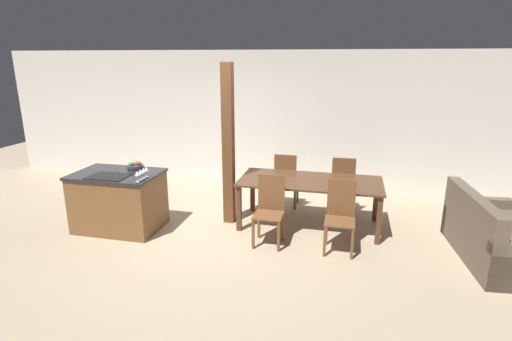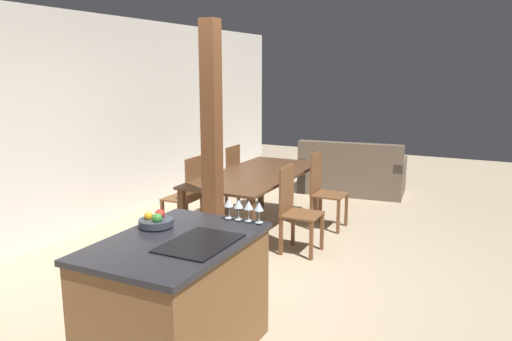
{
  "view_description": "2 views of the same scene",
  "coord_description": "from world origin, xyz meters",
  "views": [
    {
      "loc": [
        1.9,
        -5.3,
        2.55
      ],
      "look_at": [
        0.6,
        0.2,
        0.95
      ],
      "focal_mm": 28.0,
      "sensor_mm": 36.0,
      "label": 1
    },
    {
      "loc": [
        -4.1,
        -2.11,
        2.03
      ],
      "look_at": [
        0.6,
        0.2,
        0.95
      ],
      "focal_mm": 35.0,
      "sensor_mm": 36.0,
      "label": 2
    }
  ],
  "objects": [
    {
      "name": "wine_glass_end",
      "position": [
        -0.9,
        -0.3,
        1.02
      ],
      "size": [
        0.07,
        0.07,
        0.16
      ],
      "color": "silver",
      "rests_on": "kitchen_island"
    },
    {
      "name": "wall_back",
      "position": [
        0.0,
        2.56,
        1.35
      ],
      "size": [
        11.2,
        0.08,
        2.7
      ],
      "color": "silver",
      "rests_on": "ground_plane"
    },
    {
      "name": "kitchen_island",
      "position": [
        -1.46,
        -0.2,
        0.45
      ],
      "size": [
        1.27,
        0.87,
        0.9
      ],
      "color": "brown",
      "rests_on": "ground_plane"
    },
    {
      "name": "couch",
      "position": [
        3.83,
        0.02,
        0.29
      ],
      "size": [
        1.06,
        1.73,
        0.88
      ],
      "rotation": [
        0.0,
        0.0,
        1.67
      ],
      "color": "brown",
      "rests_on": "ground_plane"
    },
    {
      "name": "dining_chair_far_left",
      "position": [
        0.88,
        1.28,
        0.5
      ],
      "size": [
        0.4,
        0.4,
        0.97
      ],
      "rotation": [
        0.0,
        0.0,
        3.14
      ],
      "color": "brown",
      "rests_on": "ground_plane"
    },
    {
      "name": "dining_chair_near_left",
      "position": [
        0.88,
        -0.15,
        0.5
      ],
      "size": [
        0.4,
        0.4,
        0.97
      ],
      "color": "brown",
      "rests_on": "ground_plane"
    },
    {
      "name": "dining_table",
      "position": [
        1.37,
        0.57,
        0.66
      ],
      "size": [
        2.16,
        0.99,
        0.74
      ],
      "color": "#51331E",
      "rests_on": "ground_plane"
    },
    {
      "name": "timber_post",
      "position": [
        0.1,
        0.45,
        1.25
      ],
      "size": [
        0.16,
        0.16,
        2.49
      ],
      "color": "brown",
      "rests_on": "ground_plane"
    },
    {
      "name": "wine_glass_far",
      "position": [
        -0.9,
        -0.39,
        1.02
      ],
      "size": [
        0.07,
        0.07,
        0.16
      ],
      "color": "silver",
      "rests_on": "kitchen_island"
    },
    {
      "name": "dining_chair_near_right",
      "position": [
        1.85,
        -0.15,
        0.5
      ],
      "size": [
        0.4,
        0.4,
        0.97
      ],
      "color": "brown",
      "rests_on": "ground_plane"
    },
    {
      "name": "wine_glass_near",
      "position": [
        -0.9,
        -0.56,
        1.02
      ],
      "size": [
        0.07,
        0.07,
        0.16
      ],
      "color": "silver",
      "rests_on": "kitchen_island"
    },
    {
      "name": "fruit_bowl",
      "position": [
        -1.3,
        0.08,
        0.94
      ],
      "size": [
        0.25,
        0.25,
        0.11
      ],
      "color": "#383D47",
      "rests_on": "kitchen_island"
    },
    {
      "name": "dining_chair_far_right",
      "position": [
        1.85,
        1.28,
        0.5
      ],
      "size": [
        0.4,
        0.4,
        0.97
      ],
      "rotation": [
        0.0,
        0.0,
        3.14
      ],
      "color": "brown",
      "rests_on": "ground_plane"
    },
    {
      "name": "ground_plane",
      "position": [
        0.0,
        0.0,
        0.0
      ],
      "size": [
        16.0,
        16.0,
        0.0
      ],
      "primitive_type": "plane",
      "color": "tan"
    },
    {
      "name": "wine_glass_middle",
      "position": [
        -0.9,
        -0.48,
        1.02
      ],
      "size": [
        0.07,
        0.07,
        0.16
      ],
      "color": "silver",
      "rests_on": "kitchen_island"
    }
  ]
}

